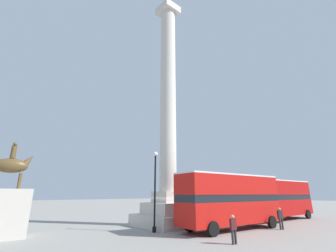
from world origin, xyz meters
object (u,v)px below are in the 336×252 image
at_px(equestrian_statue, 3,208).
at_px(pedestrian_by_plinth, 233,228).
at_px(street_lamp, 155,190).
at_px(pedestrian_near_lamp, 280,217).
at_px(monument_column, 168,134).
at_px(bus_b, 280,198).
at_px(bus_a, 231,199).

bearing_deg(equestrian_statue, pedestrian_by_plinth, -36.72).
height_order(street_lamp, pedestrian_near_lamp, street_lamp).
bearing_deg(monument_column, equestrian_statue, 168.95).
xyz_separation_m(equestrian_statue, pedestrian_near_lamp, (18.31, -10.10, -0.96)).
relative_size(bus_b, pedestrian_by_plinth, 6.49).
height_order(bus_a, pedestrian_near_lamp, bus_a).
bearing_deg(bus_a, monument_column, 121.79).
relative_size(monument_column, pedestrian_by_plinth, 16.01).
distance_m(bus_b, pedestrian_near_lamp, 8.19).
xyz_separation_m(monument_column, bus_b, (13.16, -4.39, -6.29)).
distance_m(bus_a, bus_b, 10.60).
bearing_deg(bus_b, street_lamp, 174.95).
distance_m(monument_column, street_lamp, 6.65).
xyz_separation_m(bus_b, street_lamp, (-16.23, 2.34, 0.75)).
xyz_separation_m(bus_a, pedestrian_near_lamp, (3.19, -2.46, -1.47)).
height_order(bus_b, street_lamp, street_lamp).
xyz_separation_m(bus_b, equestrian_statue, (-25.68, 6.83, -0.48)).
bearing_deg(street_lamp, bus_a, -29.11).
distance_m(street_lamp, pedestrian_by_plinth, 6.87).
bearing_deg(bus_a, pedestrian_by_plinth, -139.41).
height_order(bus_b, equestrian_statue, equestrian_statue).
xyz_separation_m(monument_column, bus_a, (2.60, -5.20, -6.25)).
xyz_separation_m(bus_a, pedestrian_by_plinth, (-4.56, -3.24, -1.54)).
xyz_separation_m(bus_b, pedestrian_by_plinth, (-15.13, -4.05, -1.50)).
height_order(monument_column, bus_b, monument_column).
height_order(monument_column, street_lamp, monument_column).
bearing_deg(bus_b, pedestrian_near_lamp, -152.92).
height_order(pedestrian_near_lamp, pedestrian_by_plinth, pedestrian_near_lamp).
relative_size(equestrian_statue, street_lamp, 1.04).
height_order(bus_a, bus_b, bus_a).
bearing_deg(street_lamp, pedestrian_near_lamp, -32.38).
bearing_deg(pedestrian_by_plinth, bus_a, 44.90).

